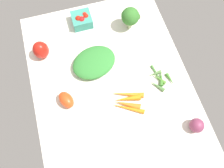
{
  "coord_description": "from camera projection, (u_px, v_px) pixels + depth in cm",
  "views": [
    {
      "loc": [
        -41.82,
        11.98,
        106.94
      ],
      "look_at": [
        0.0,
        0.0,
        4.0
      ],
      "focal_mm": 37.46,
      "sensor_mm": 36.0,
      "label": 1
    }
  ],
  "objects": [
    {
      "name": "okra_pile",
      "position": [
        160.0,
        79.0,
        1.14
      ],
      "size": [
        14.65,
        12.22,
        1.99
      ],
      "color": "#42802E",
      "rests_on": "tablecloth"
    },
    {
      "name": "roma_tomato",
      "position": [
        66.0,
        100.0,
        1.08
      ],
      "size": [
        10.51,
        8.94,
        5.86
      ],
      "primitive_type": "ellipsoid",
      "rotation": [
        0.0,
        0.0,
        3.55
      ],
      "color": "#E2471A",
      "rests_on": "tablecloth"
    },
    {
      "name": "leafy_greens_clump",
      "position": [
        94.0,
        62.0,
        1.15
      ],
      "size": [
        23.06,
        26.22,
        5.53
      ],
      "primitive_type": "ellipsoid",
      "rotation": [
        0.0,
        0.0,
        1.87
      ],
      "color": "#328134",
      "rests_on": "tablecloth"
    },
    {
      "name": "carrot_bunch",
      "position": [
        127.0,
        101.0,
        1.09
      ],
      "size": [
        15.08,
        17.2,
        2.98
      ],
      "color": "orange",
      "rests_on": "tablecloth"
    },
    {
      "name": "bell_pepper_red",
      "position": [
        41.0,
        50.0,
        1.16
      ],
      "size": [
        11.01,
        11.01,
        10.0
      ],
      "primitive_type": "ellipsoid",
      "rotation": [
        0.0,
        0.0,
        2.49
      ],
      "color": "red",
      "rests_on": "tablecloth"
    },
    {
      "name": "berry_basket",
      "position": [
        82.0,
        20.0,
        1.25
      ],
      "size": [
        10.26,
        10.26,
        6.84
      ],
      "color": "teal",
      "rests_on": "tablecloth"
    },
    {
      "name": "tablecloth",
      "position": [
        112.0,
        86.0,
        1.15
      ],
      "size": [
        104.0,
        76.0,
        2.0
      ],
      "primitive_type": "cube",
      "color": "silver",
      "rests_on": "ground"
    },
    {
      "name": "red_onion_near_basket",
      "position": [
        197.0,
        125.0,
        1.03
      ],
      "size": [
        6.5,
        6.5,
        6.5
      ],
      "primitive_type": "sphere",
      "color": "#823654",
      "rests_on": "tablecloth"
    },
    {
      "name": "broccoli_head",
      "position": [
        131.0,
        16.0,
        1.2
      ],
      "size": [
        9.36,
        10.07,
        12.95
      ],
      "color": "#AABB87",
      "rests_on": "tablecloth"
    }
  ]
}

